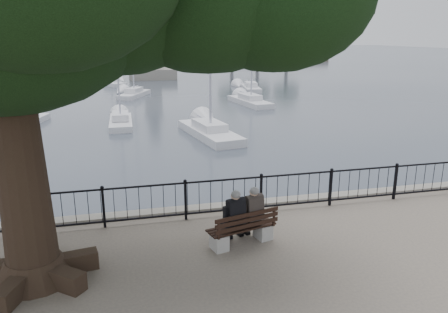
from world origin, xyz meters
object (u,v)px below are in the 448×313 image
object	(u,v)px
person_right	(251,215)
person_left	(233,219)
bench	(243,232)
lion_monument	(152,62)

from	to	relation	value
person_right	person_left	bearing A→B (deg)	-165.31
bench	lion_monument	xyz separation A→B (m)	(1.98, 49.09, 0.84)
bench	person_right	distance (m)	0.43
person_right	bench	bearing A→B (deg)	-146.53
person_left	lion_monument	world-z (taller)	lion_monument
person_left	person_right	size ratio (longest dim) A/B	1.00
person_left	lion_monument	bearing A→B (deg)	87.44
lion_monument	person_right	bearing A→B (deg)	-92.04
bench	person_right	xyz separation A→B (m)	(0.24, 0.16, 0.32)
person_left	person_right	xyz separation A→B (m)	(0.46, 0.12, 0.00)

